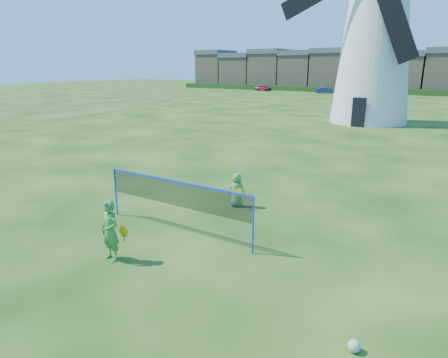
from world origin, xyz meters
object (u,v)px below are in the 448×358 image
badminton_net (176,194)px  car_right (325,90)px  player_boy (237,190)px  car_left (263,88)px  player_girl (110,231)px  play_ball (354,346)px  windmill (375,41)px

badminton_net → car_right: (-17.74, 63.09, -0.60)m
player_boy → car_left: bearing=-71.7°
player_girl → car_left: player_girl is taller
player_boy → play_ball: bearing=128.2°
windmill → player_boy: size_ratio=16.73×
player_boy → car_left: size_ratio=0.35×
player_girl → player_boy: 5.06m
windmill → car_right: bearing=114.5°
car_left → car_right: 12.97m
play_ball → car_right: (-23.46, 65.36, 0.43)m
badminton_net → player_girl: 2.25m
car_right → play_ball: bearing=-179.2°
car_left → play_ball: bearing=-149.3°
windmill → car_left: windmill is taller
badminton_net → play_ball: bearing=-21.6°
car_left → car_right: (12.95, -0.65, -0.03)m
player_girl → player_boy: (0.56, 5.02, -0.18)m
player_boy → car_left: player_boy is taller
player_girl → car_right: 67.61m
badminton_net → player_boy: size_ratio=4.32×
player_boy → car_right: 62.93m
badminton_net → car_left: bearing=115.7°
windmill → player_boy: (1.64, -24.27, -6.05)m
player_girl → play_ball: player_girl is taller
windmill → player_girl: bearing=-87.9°
player_boy → badminton_net: bearing=75.1°
badminton_net → play_ball: badminton_net is taller
player_girl → car_right: (-17.49, 65.30, -0.22)m
badminton_net → player_girl: bearing=-96.4°
car_right → player_girl: bearing=176.1°
player_boy → car_right: (-18.05, 60.28, -0.04)m
car_left → car_right: size_ratio=1.02×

